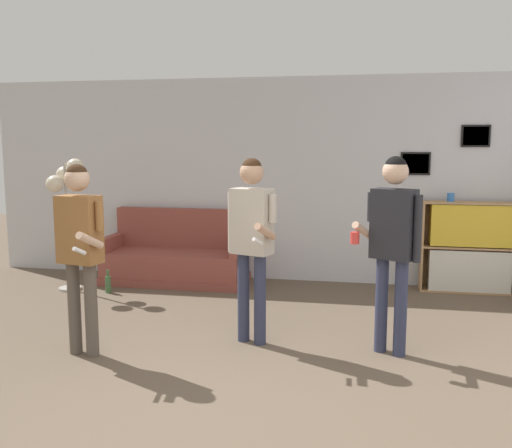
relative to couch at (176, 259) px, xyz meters
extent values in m
plane|color=brown|center=(1.55, -3.78, -0.31)|extent=(20.00, 20.00, 0.00)
cube|color=silver|center=(1.55, 0.41, 1.04)|extent=(8.61, 0.06, 2.70)
cube|color=black|center=(3.08, 0.37, 1.28)|extent=(0.37, 0.02, 0.29)
cube|color=gray|center=(3.08, 0.36, 1.28)|extent=(0.32, 0.01, 0.24)
cube|color=black|center=(3.78, 0.37, 1.62)|extent=(0.35, 0.02, 0.27)
cube|color=#B2B2BC|center=(3.78, 0.36, 1.62)|extent=(0.30, 0.01, 0.23)
cube|color=brown|center=(0.00, -0.06, -0.26)|extent=(1.90, 0.80, 0.10)
cube|color=brown|center=(0.00, -0.06, -0.05)|extent=(1.84, 0.74, 0.32)
cube|color=brown|center=(0.00, 0.27, 0.38)|extent=(1.84, 0.14, 0.54)
cube|color=brown|center=(-0.89, -0.06, 0.20)|extent=(0.12, 0.74, 0.18)
cube|color=brown|center=(0.89, -0.06, 0.20)|extent=(0.12, 0.74, 0.18)
cube|color=#A87F51|center=(3.17, 0.19, 0.26)|extent=(0.02, 0.30, 1.13)
cube|color=#A87F51|center=(3.75, 0.33, 0.26)|extent=(1.17, 0.01, 1.13)
cube|color=#A87F51|center=(3.75, 0.19, -0.29)|extent=(1.12, 0.30, 0.02)
cube|color=#A87F51|center=(3.75, 0.19, 0.81)|extent=(1.12, 0.30, 0.02)
cube|color=#A87F51|center=(3.75, 0.19, 0.26)|extent=(1.12, 0.30, 0.02)
cube|color=beige|center=(3.75, 0.18, -0.03)|extent=(0.96, 0.26, 0.51)
cube|color=gold|center=(3.75, 0.18, 0.54)|extent=(0.96, 0.26, 0.51)
cylinder|color=#ADA89E|center=(-1.18, -0.68, -0.29)|extent=(0.28, 0.28, 0.03)
cylinder|color=#ADA89E|center=(-1.18, -0.68, 0.51)|extent=(0.03, 0.03, 1.58)
cylinder|color=#ADA89E|center=(-1.11, -0.68, 1.27)|extent=(0.02, 0.16, 0.02)
sphere|color=beige|center=(-1.04, -0.68, 1.24)|extent=(0.21, 0.21, 0.21)
cylinder|color=#ADA89E|center=(-1.22, -0.62, 1.17)|extent=(0.15, 0.09, 0.02)
sphere|color=beige|center=(-1.25, -0.56, 1.14)|extent=(0.21, 0.21, 0.21)
cylinder|color=#ADA89E|center=(-1.22, -0.74, 1.07)|extent=(0.15, 0.09, 0.02)
sphere|color=beige|center=(-1.25, -0.80, 1.04)|extent=(0.21, 0.21, 0.21)
cylinder|color=brown|center=(-0.01, -2.70, 0.10)|extent=(0.11, 0.11, 0.82)
cylinder|color=brown|center=(0.17, -2.73, 0.10)|extent=(0.11, 0.11, 0.82)
cube|color=#936033|center=(0.08, -2.71, 0.80)|extent=(0.39, 0.26, 0.58)
sphere|color=#D1A889|center=(0.08, -2.71, 1.23)|extent=(0.21, 0.21, 0.21)
sphere|color=#382314|center=(0.08, -2.71, 1.27)|extent=(0.18, 0.18, 0.18)
cylinder|color=#936033|center=(0.29, -2.75, 0.93)|extent=(0.07, 0.07, 0.25)
cylinder|color=#D1A889|center=(0.27, -2.89, 0.74)|extent=(0.12, 0.31, 0.18)
cylinder|color=white|center=(0.24, -3.02, 0.68)|extent=(0.06, 0.15, 0.09)
cylinder|color=#936033|center=(-0.13, -2.67, 0.78)|extent=(0.07, 0.07, 0.55)
cylinder|color=#2D334C|center=(1.38, -2.10, 0.11)|extent=(0.11, 0.11, 0.84)
cylinder|color=#2D334C|center=(1.55, -2.16, 0.11)|extent=(0.11, 0.11, 0.84)
cube|color=#BCB2A3|center=(1.46, -2.13, 0.83)|extent=(0.40, 0.30, 0.59)
sphere|color=tan|center=(1.46, -2.13, 1.27)|extent=(0.22, 0.22, 0.22)
sphere|color=#382314|center=(1.46, -2.13, 1.31)|extent=(0.18, 0.18, 0.18)
cylinder|color=#BCB2A3|center=(1.67, -2.20, 0.96)|extent=(0.07, 0.07, 0.25)
cylinder|color=tan|center=(1.62, -2.33, 0.77)|extent=(0.16, 0.31, 0.19)
cylinder|color=white|center=(1.58, -2.46, 0.71)|extent=(0.08, 0.14, 0.09)
cylinder|color=#BCB2A3|center=(1.26, -2.06, 0.81)|extent=(0.07, 0.07, 0.56)
cylinder|color=#2D334C|center=(2.63, -2.14, 0.12)|extent=(0.11, 0.11, 0.85)
cylinder|color=#2D334C|center=(2.79, -2.22, 0.12)|extent=(0.11, 0.11, 0.85)
cube|color=#232328|center=(2.71, -2.18, 0.85)|extent=(0.41, 0.34, 0.60)
sphere|color=#D1A889|center=(2.71, -2.18, 1.29)|extent=(0.22, 0.22, 0.22)
sphere|color=black|center=(2.71, -2.18, 1.33)|extent=(0.19, 0.19, 0.19)
cylinder|color=#232328|center=(2.90, -2.28, 0.82)|extent=(0.07, 0.07, 0.57)
cylinder|color=#232328|center=(2.52, -2.08, 0.98)|extent=(0.07, 0.07, 0.26)
cylinder|color=#D1A889|center=(2.46, -2.20, 0.79)|extent=(0.20, 0.30, 0.19)
cylinder|color=red|center=(2.39, -2.33, 0.74)|extent=(0.08, 0.08, 0.10)
cylinder|color=#3D6638|center=(-0.64, -0.72, -0.20)|extent=(0.07, 0.07, 0.20)
cylinder|color=#3D6638|center=(-0.64, -0.72, -0.06)|extent=(0.03, 0.03, 0.09)
cylinder|color=blue|center=(3.50, 0.19, 0.87)|extent=(0.09, 0.09, 0.10)
camera|label=1|loc=(2.48, -7.13, 1.53)|focal=40.00mm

